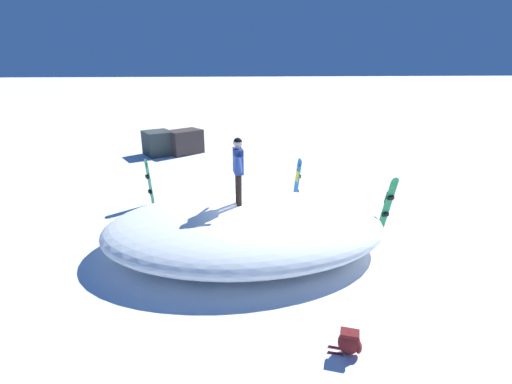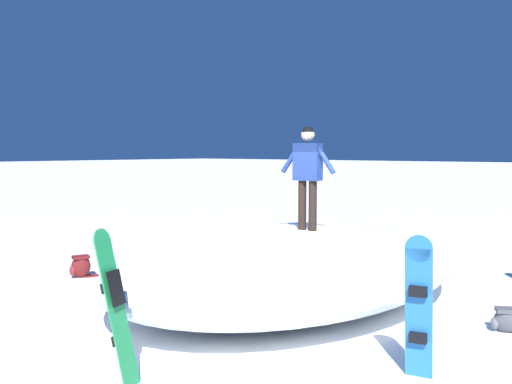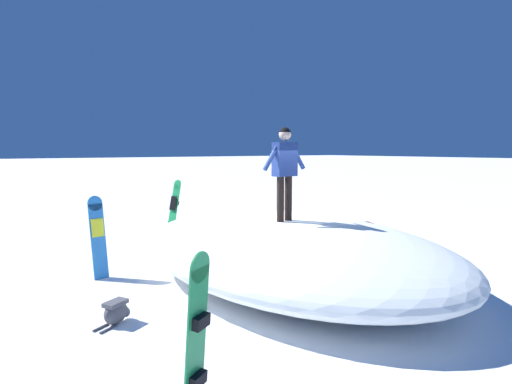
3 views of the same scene
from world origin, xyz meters
The scene contains 7 objects.
ground centered at (0.00, 0.00, 0.00)m, with size 240.00×240.00×0.00m, color white.
snow_mound centered at (0.58, 0.31, 0.58)m, with size 7.36×4.96×1.16m, color white.
snowboarder_standing centered at (0.73, 0.10, 2.23)m, with size 0.26×1.06×1.76m.
snowboard_secondary_upright centered at (-1.44, -2.82, 0.84)m, with size 0.26×0.33×1.62m.
snowboard_tertiary_upright centered at (-3.59, -0.33, 0.87)m, with size 0.38×0.47×1.69m.
backpack_near centered at (-0.91, 4.41, 0.23)m, with size 0.59×0.39×0.45m.
backpack_far centered at (0.91, -3.13, 0.18)m, with size 0.44×0.60×0.34m.
Camera 2 is at (-7.20, -5.22, 2.52)m, focal length 39.23 mm.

